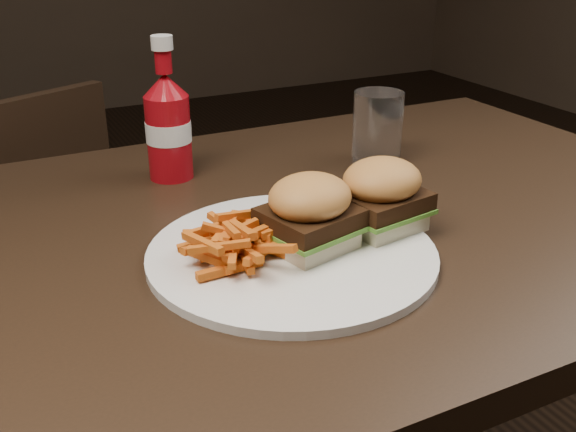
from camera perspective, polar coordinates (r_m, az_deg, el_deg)
name	(u,v)px	position (r m, az deg, el deg)	size (l,w,h in m)	color
dining_table	(317,225)	(0.93, 2.46, -0.78)	(1.20, 0.80, 0.04)	black
chair_far	(1,272)	(1.55, -23.12, -4.36)	(0.37, 0.37, 0.04)	black
plate	(292,254)	(0.80, 0.33, -3.22)	(0.34, 0.34, 0.01)	white
sandwich_half_a	(309,239)	(0.80, 1.82, -1.92)	(0.09, 0.08, 0.02)	beige
sandwich_half_b	(380,219)	(0.85, 7.78, -0.26)	(0.09, 0.08, 0.02)	#F8E7C1
fries_pile	(240,241)	(0.77, -4.05, -2.09)	(0.11, 0.11, 0.05)	#C94900
ketchup_bottle	(169,140)	(1.04, -10.03, 6.37)	(0.07, 0.07, 0.13)	maroon
tumbler	(377,130)	(1.10, 7.57, 7.20)	(0.08, 0.08, 0.12)	white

